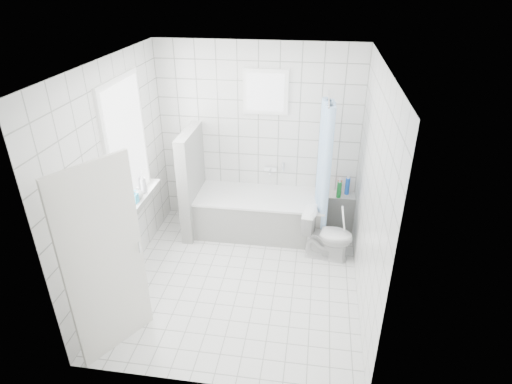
# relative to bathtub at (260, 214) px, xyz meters

# --- Properties ---
(ground) EXTENTS (3.00, 3.00, 0.00)m
(ground) POSITION_rel_bathtub_xyz_m (-0.09, -1.12, -0.29)
(ground) COLOR white
(ground) RESTS_ON ground
(ceiling) EXTENTS (3.00, 3.00, 0.00)m
(ceiling) POSITION_rel_bathtub_xyz_m (-0.09, -1.12, 2.31)
(ceiling) COLOR white
(ceiling) RESTS_ON ground
(wall_back) EXTENTS (2.80, 0.02, 2.60)m
(wall_back) POSITION_rel_bathtub_xyz_m (-0.09, 0.38, 1.01)
(wall_back) COLOR white
(wall_back) RESTS_ON ground
(wall_front) EXTENTS (2.80, 0.02, 2.60)m
(wall_front) POSITION_rel_bathtub_xyz_m (-0.09, -2.62, 1.01)
(wall_front) COLOR white
(wall_front) RESTS_ON ground
(wall_left) EXTENTS (0.02, 3.00, 2.60)m
(wall_left) POSITION_rel_bathtub_xyz_m (-1.49, -1.12, 1.01)
(wall_left) COLOR white
(wall_left) RESTS_ON ground
(wall_right) EXTENTS (0.02, 3.00, 2.60)m
(wall_right) POSITION_rel_bathtub_xyz_m (1.31, -1.12, 1.01)
(wall_right) COLOR white
(wall_right) RESTS_ON ground
(window_left) EXTENTS (0.01, 0.90, 1.40)m
(window_left) POSITION_rel_bathtub_xyz_m (-1.44, -0.82, 1.31)
(window_left) COLOR white
(window_left) RESTS_ON wall_left
(window_back) EXTENTS (0.50, 0.01, 0.50)m
(window_back) POSITION_rel_bathtub_xyz_m (0.01, 0.33, 1.66)
(window_back) COLOR white
(window_back) RESTS_ON wall_back
(window_sill) EXTENTS (0.18, 1.02, 0.08)m
(window_sill) POSITION_rel_bathtub_xyz_m (-1.40, -0.82, 0.57)
(window_sill) COLOR white
(window_sill) RESTS_ON wall_left
(door) EXTENTS (0.44, 0.71, 2.00)m
(door) POSITION_rel_bathtub_xyz_m (-1.13, -2.26, 0.71)
(door) COLOR silver
(door) RESTS_ON ground
(bathtub) EXTENTS (1.79, 0.77, 0.58)m
(bathtub) POSITION_rel_bathtub_xyz_m (0.00, 0.00, 0.00)
(bathtub) COLOR white
(bathtub) RESTS_ON ground
(partition_wall) EXTENTS (0.15, 0.85, 1.50)m
(partition_wall) POSITION_rel_bathtub_xyz_m (-0.96, -0.05, 0.46)
(partition_wall) COLOR white
(partition_wall) RESTS_ON ground
(tiled_ledge) EXTENTS (0.40, 0.24, 0.55)m
(tiled_ledge) POSITION_rel_bathtub_xyz_m (1.13, 0.25, -0.02)
(tiled_ledge) COLOR white
(tiled_ledge) RESTS_ON ground
(toilet) EXTENTS (0.70, 0.46, 0.66)m
(toilet) POSITION_rel_bathtub_xyz_m (0.94, -0.47, 0.04)
(toilet) COLOR white
(toilet) RESTS_ON ground
(curtain_rod) EXTENTS (0.02, 0.80, 0.02)m
(curtain_rod) POSITION_rel_bathtub_xyz_m (0.83, -0.02, 1.71)
(curtain_rod) COLOR silver
(curtain_rod) RESTS_ON wall_back
(shower_curtain) EXTENTS (0.14, 0.48, 1.78)m
(shower_curtain) POSITION_rel_bathtub_xyz_m (0.83, -0.16, 0.81)
(shower_curtain) COLOR #4C93E0
(shower_curtain) RESTS_ON curtain_rod
(tub_faucet) EXTENTS (0.18, 0.06, 0.06)m
(tub_faucet) POSITION_rel_bathtub_xyz_m (0.10, 0.33, 0.56)
(tub_faucet) COLOR silver
(tub_faucet) RESTS_ON wall_back
(sill_bottles) EXTENTS (0.13, 0.37, 0.28)m
(sill_bottles) POSITION_rel_bathtub_xyz_m (-1.39, -0.82, 0.72)
(sill_bottles) COLOR silver
(sill_bottles) RESTS_ON window_sill
(ledge_bottles) EXTENTS (0.18, 0.18, 0.25)m
(ledge_bottles) POSITION_rel_bathtub_xyz_m (1.12, 0.25, 0.37)
(ledge_bottles) COLOR #168732
(ledge_bottles) RESTS_ON tiled_ledge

